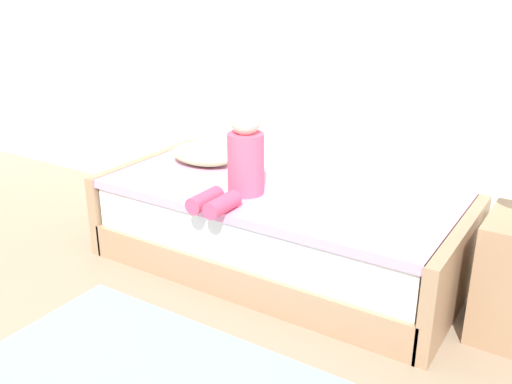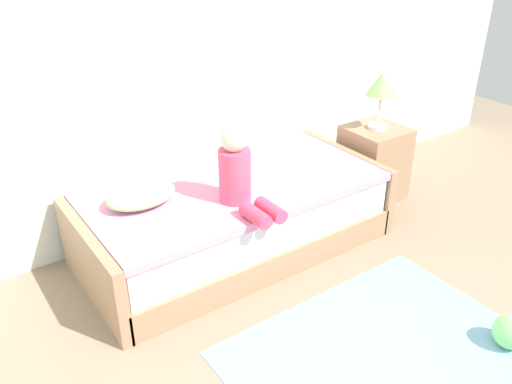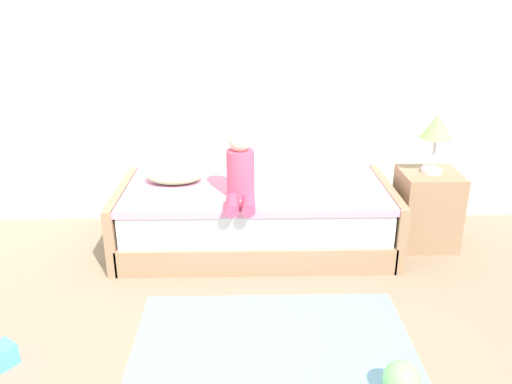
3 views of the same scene
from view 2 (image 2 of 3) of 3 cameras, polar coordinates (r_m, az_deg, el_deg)
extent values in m
cube|color=silver|center=(3.68, -9.67, 17.19)|extent=(7.20, 0.10, 2.90)
cube|color=#997556|center=(3.74, -2.21, -4.63)|extent=(2.00, 1.00, 0.20)
cube|color=white|center=(3.62, -2.27, -1.63)|extent=(1.94, 0.94, 0.25)
cube|color=pink|center=(3.55, -2.32, 0.47)|extent=(1.98, 0.98, 0.05)
cube|color=#997556|center=(3.32, -17.33, -7.68)|extent=(0.07, 1.00, 0.50)
cube|color=#997556|center=(4.23, 9.42, 1.41)|extent=(0.07, 1.00, 0.50)
cube|color=#997556|center=(4.43, 12.49, 3.10)|extent=(0.44, 0.44, 0.60)
cylinder|color=silver|center=(4.31, 12.92, 6.90)|extent=(0.15, 0.15, 0.03)
cylinder|color=silver|center=(4.27, 13.11, 8.59)|extent=(0.02, 0.02, 0.24)
cone|color=#8CCC66|center=(4.21, 13.42, 11.29)|extent=(0.24, 0.24, 0.18)
cylinder|color=#E04C6B|center=(3.28, -2.29, 1.80)|extent=(0.20, 0.20, 0.34)
sphere|color=beige|center=(3.18, -2.38, 5.80)|extent=(0.17, 0.17, 0.17)
cylinder|color=#D83F60|center=(3.09, -0.07, -2.54)|extent=(0.09, 0.22, 0.09)
cylinder|color=#D83F60|center=(3.14, 1.57, -1.96)|extent=(0.09, 0.22, 0.09)
ellipsoid|color=#99CC8C|center=(3.34, -12.28, -0.34)|extent=(0.44, 0.30, 0.13)
sphere|color=#7FD872|center=(3.27, 25.69, -13.42)|extent=(0.19, 0.19, 0.19)
cube|color=#7AA8CC|center=(3.07, 13.05, -16.37)|extent=(1.60, 1.10, 0.01)
camera|label=1|loc=(3.26, 55.11, 8.30)|focal=40.43mm
camera|label=3|loc=(1.93, 84.71, -4.78)|focal=36.15mm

